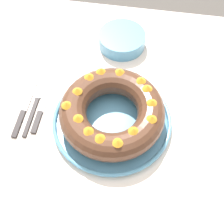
% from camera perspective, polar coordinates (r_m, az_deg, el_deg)
% --- Properties ---
extents(ground_plane, '(8.00, 8.00, 0.00)m').
position_cam_1_polar(ground_plane, '(1.66, -1.03, -16.71)').
color(ground_plane, '#4C4742').
extents(dining_table, '(1.50, 1.15, 0.78)m').
position_cam_1_polar(dining_table, '(1.01, -1.63, -5.90)').
color(dining_table, beige).
rests_on(dining_table, ground_plane).
extents(serving_dish, '(0.36, 0.36, 0.02)m').
position_cam_1_polar(serving_dish, '(0.94, 0.00, -1.68)').
color(serving_dish, '#518EB2').
rests_on(serving_dish, dining_table).
extents(bundt_cake, '(0.31, 0.31, 0.09)m').
position_cam_1_polar(bundt_cake, '(0.90, -0.00, 0.04)').
color(bundt_cake, '#4C2D1E').
rests_on(bundt_cake, serving_dish).
extents(fork, '(0.02, 0.20, 0.01)m').
position_cam_1_polar(fork, '(1.01, -13.88, 1.21)').
color(fork, black).
rests_on(fork, dining_table).
extents(serving_knife, '(0.02, 0.21, 0.01)m').
position_cam_1_polar(serving_knife, '(1.01, -15.94, 0.02)').
color(serving_knife, black).
rests_on(serving_knife, dining_table).
extents(cake_knife, '(0.02, 0.18, 0.01)m').
position_cam_1_polar(cake_knife, '(0.99, -13.06, -0.18)').
color(cake_knife, black).
rests_on(cake_knife, dining_table).
extents(side_bowl, '(0.17, 0.17, 0.05)m').
position_cam_1_polar(side_bowl, '(1.14, 1.84, 13.07)').
color(side_bowl, '#518EB2').
rests_on(side_bowl, dining_table).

